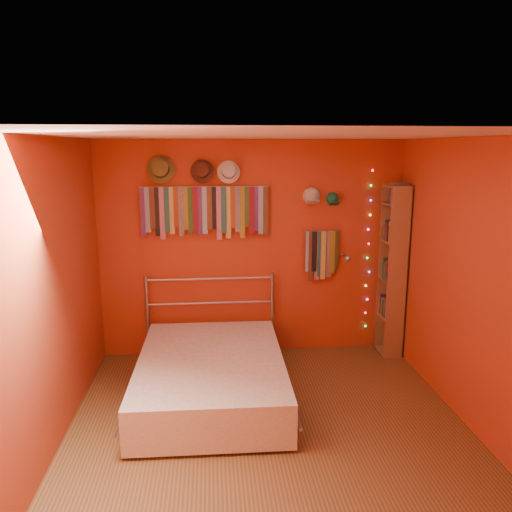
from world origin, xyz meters
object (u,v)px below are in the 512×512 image
object	(u,v)px
reading_lamp	(347,258)
bookshelf	(396,270)
tie_rack	(205,209)
bed	(211,376)

from	to	relation	value
reading_lamp	bookshelf	size ratio (longest dim) A/B	0.16
reading_lamp	bookshelf	distance (m)	0.62
tie_rack	bed	size ratio (longest dim) A/B	0.71
tie_rack	reading_lamp	xyz separation A→B (m)	(1.59, -0.18, -0.55)
tie_rack	bookshelf	distance (m)	2.31
tie_rack	bed	world-z (taller)	tie_rack
bed	reading_lamp	bearing A→B (deg)	30.29
bookshelf	bed	xyz separation A→B (m)	(-2.16, -0.91, -0.79)
reading_lamp	bookshelf	bearing A→B (deg)	2.64
bookshelf	bed	distance (m)	2.47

